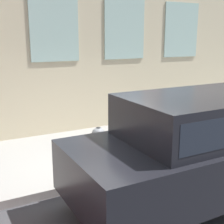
% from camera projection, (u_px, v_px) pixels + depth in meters
% --- Properties ---
extents(ground_plane, '(80.00, 80.00, 0.00)m').
position_uv_depth(ground_plane, '(111.00, 183.00, 5.85)').
color(ground_plane, '#38383A').
extents(sidewalk, '(3.05, 60.00, 0.15)m').
position_uv_depth(sidewalk, '(80.00, 153.00, 7.13)').
color(sidewalk, gray).
rests_on(sidewalk, ground_plane).
extents(fire_hydrant, '(0.33, 0.44, 0.84)m').
position_uv_depth(fire_hydrant, '(99.00, 148.00, 6.05)').
color(fire_hydrant, gray).
rests_on(fire_hydrant, sidewalk).
extents(person, '(0.33, 0.22, 1.38)m').
position_uv_depth(person, '(124.00, 120.00, 6.52)').
color(person, '#998466').
rests_on(person, sidewalk).
extents(parked_truck_charcoal_near, '(1.84, 4.28, 1.81)m').
position_uv_depth(parked_truck_charcoal_near, '(201.00, 143.00, 4.99)').
color(parked_truck_charcoal_near, black).
rests_on(parked_truck_charcoal_near, ground_plane).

